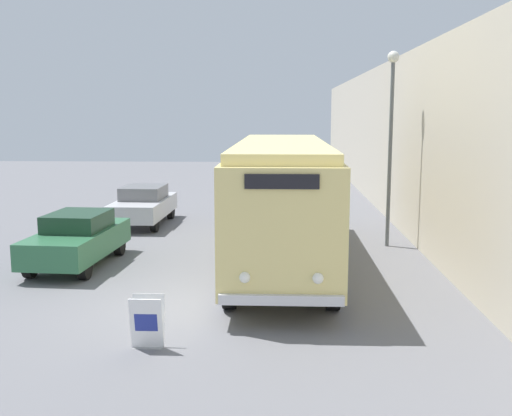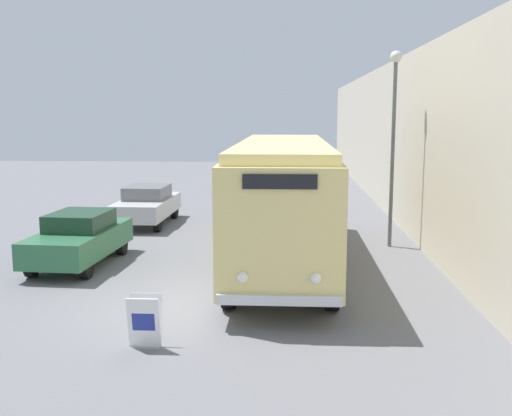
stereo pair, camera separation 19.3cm
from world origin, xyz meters
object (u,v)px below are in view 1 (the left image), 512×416
Objects in this scene: sign_board at (147,323)px; parked_car_mid at (144,205)px; streetlamp at (391,121)px; vintage_bus at (282,195)px; parked_car_near at (78,239)px.

sign_board is 12.39m from parked_car_mid.
streetlamp reaches higher than sign_board.
vintage_bus is 2.64× the size of parked_car_mid.
parked_car_near is at bearing -162.47° from streetlamp.
parked_car_near is at bearing 119.13° from sign_board.
streetlamp is at bearing 21.11° from parked_car_near.
parked_car_mid is at bearing 103.19° from sign_board.
parked_car_near is at bearing -173.84° from vintage_bus.
parked_car_mid is (-2.83, 12.06, 0.30)m from sign_board.
vintage_bus is 7.79m from parked_car_mid.
vintage_bus is 1.84× the size of streetlamp.
sign_board is 0.23× the size of parked_car_near.
parked_car_mid is (-5.23, 5.65, -1.18)m from vintage_bus.
sign_board is (-2.41, -6.41, -1.48)m from vintage_bus.
streetlamp is at bearing -20.13° from parked_car_mid.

